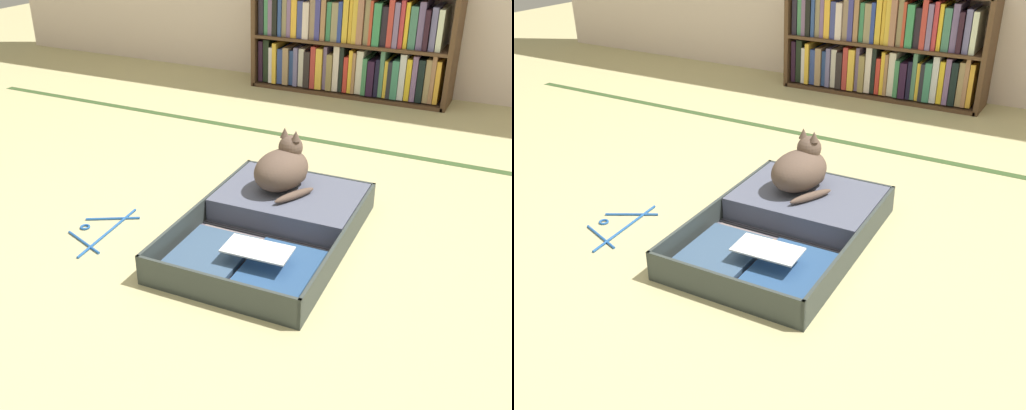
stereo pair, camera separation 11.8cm
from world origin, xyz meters
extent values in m
plane|color=tan|center=(0.00, 0.00, 0.00)|extent=(10.00, 10.00, 0.00)
cube|color=#354F26|center=(0.00, 1.32, 0.00)|extent=(4.80, 0.05, 0.00)
cube|color=#513723|center=(-0.89, 2.24, 0.34)|extent=(0.03, 0.28, 0.69)
cube|color=#513723|center=(0.41, 2.24, 0.34)|extent=(0.03, 0.28, 0.69)
cube|color=#513723|center=(-0.24, 2.24, 0.01)|extent=(1.30, 0.28, 0.02)
cube|color=#513723|center=(-0.24, 2.24, 0.34)|extent=(1.27, 0.28, 0.02)
cube|color=#28162A|center=(-0.85, 2.24, 0.17)|extent=(0.03, 0.24, 0.28)
cube|color=black|center=(-0.81, 2.25, 0.18)|extent=(0.04, 0.24, 0.29)
cube|color=silver|center=(-0.77, 2.24, 0.15)|extent=(0.03, 0.24, 0.24)
cube|color=gold|center=(-0.74, 2.23, 0.17)|extent=(0.03, 0.24, 0.27)
cube|color=#324796|center=(-0.70, 2.24, 0.15)|extent=(0.04, 0.24, 0.23)
cube|color=#9D7E5A|center=(-0.66, 2.23, 0.16)|extent=(0.04, 0.24, 0.25)
cube|color=navy|center=(-0.62, 2.25, 0.15)|extent=(0.03, 0.24, 0.23)
cube|color=slate|center=(-0.59, 2.23, 0.16)|extent=(0.03, 0.24, 0.26)
cube|color=silver|center=(-0.55, 2.25, 0.16)|extent=(0.04, 0.24, 0.25)
cube|color=#282222|center=(-0.50, 2.23, 0.15)|extent=(0.04, 0.24, 0.24)
cube|color=#AD3531|center=(-0.46, 2.23, 0.17)|extent=(0.03, 0.24, 0.28)
cube|color=gold|center=(-0.42, 2.23, 0.17)|extent=(0.04, 0.24, 0.27)
cube|color=slate|center=(-0.38, 2.25, 0.17)|extent=(0.02, 0.24, 0.28)
cube|color=olive|center=(-0.35, 2.23, 0.15)|extent=(0.04, 0.24, 0.24)
cube|color=silver|center=(-0.30, 2.24, 0.18)|extent=(0.04, 0.24, 0.29)
cube|color=black|center=(-0.27, 2.24, 0.18)|extent=(0.03, 0.24, 0.29)
cube|color=red|center=(-0.24, 2.24, 0.15)|extent=(0.03, 0.24, 0.23)
cube|color=yellow|center=(-0.21, 2.24, 0.17)|extent=(0.02, 0.24, 0.28)
cube|color=#9D714B|center=(-0.18, 2.23, 0.17)|extent=(0.02, 0.24, 0.26)
cube|color=silver|center=(-0.15, 2.25, 0.17)|extent=(0.04, 0.24, 0.28)
cube|color=#3B7D51|center=(-0.11, 2.23, 0.15)|extent=(0.03, 0.24, 0.24)
cube|color=#281530|center=(-0.07, 2.23, 0.15)|extent=(0.04, 0.24, 0.22)
cube|color=black|center=(-0.03, 2.23, 0.15)|extent=(0.03, 0.24, 0.24)
cube|color=#497C61|center=(0.00, 2.24, 0.18)|extent=(0.03, 0.24, 0.29)
cube|color=gold|center=(0.03, 2.24, 0.15)|extent=(0.02, 0.24, 0.23)
cube|color=#21222C|center=(0.05, 2.23, 0.15)|extent=(0.03, 0.24, 0.23)
cube|color=#397F63|center=(0.09, 2.23, 0.16)|extent=(0.04, 0.24, 0.24)
cube|color=silver|center=(0.13, 2.24, 0.18)|extent=(0.04, 0.24, 0.29)
cube|color=yellow|center=(0.17, 2.24, 0.16)|extent=(0.03, 0.24, 0.26)
cube|color=slate|center=(0.21, 2.24, 0.18)|extent=(0.03, 0.24, 0.28)
cube|color=black|center=(0.25, 2.24, 0.17)|extent=(0.04, 0.24, 0.26)
cube|color=#9F865C|center=(0.29, 2.25, 0.17)|extent=(0.03, 0.24, 0.27)
cube|color=#9F714F|center=(0.32, 2.24, 0.18)|extent=(0.03, 0.24, 0.29)
cube|color=gold|center=(0.35, 2.25, 0.17)|extent=(0.03, 0.24, 0.26)
cube|color=#26222F|center=(-0.85, 2.24, 0.47)|extent=(0.03, 0.24, 0.23)
cube|color=#418458|center=(-0.81, 2.25, 0.49)|extent=(0.03, 0.24, 0.27)
cube|color=slate|center=(-0.78, 2.24, 0.49)|extent=(0.03, 0.24, 0.28)
cube|color=black|center=(-0.74, 2.23, 0.48)|extent=(0.03, 0.24, 0.26)
cube|color=#2C488A|center=(-0.71, 2.24, 0.48)|extent=(0.02, 0.24, 0.25)
cube|color=#91825C|center=(-0.68, 2.25, 0.48)|extent=(0.03, 0.24, 0.25)
cube|color=slate|center=(-0.65, 2.24, 0.49)|extent=(0.03, 0.24, 0.27)
cube|color=gold|center=(-0.61, 2.24, 0.49)|extent=(0.04, 0.24, 0.27)
cube|color=#3B4388|center=(-0.57, 2.24, 0.47)|extent=(0.04, 0.24, 0.23)
cube|color=beige|center=(-0.52, 2.23, 0.47)|extent=(0.04, 0.24, 0.23)
cube|color=#92795F|center=(-0.48, 2.24, 0.49)|extent=(0.03, 0.24, 0.28)
cube|color=#3C3C8A|center=(-0.45, 2.24, 0.49)|extent=(0.03, 0.24, 0.26)
cube|color=#A2754E|center=(-0.41, 2.24, 0.49)|extent=(0.03, 0.24, 0.27)
cube|color=#388056|center=(-0.37, 2.25, 0.47)|extent=(0.03, 0.24, 0.24)
cube|color=#8D815E|center=(-0.33, 2.24, 0.47)|extent=(0.04, 0.24, 0.24)
cube|color=#2A3C8F|center=(-0.29, 2.24, 0.48)|extent=(0.03, 0.24, 0.25)
cube|color=gold|center=(-0.26, 2.24, 0.49)|extent=(0.03, 0.24, 0.28)
cube|color=gold|center=(-0.23, 2.24, 0.49)|extent=(0.02, 0.24, 0.28)
cube|color=gold|center=(-0.20, 2.24, 0.49)|extent=(0.03, 0.24, 0.28)
cube|color=#A16E55|center=(-0.16, 2.23, 0.49)|extent=(0.04, 0.24, 0.28)
cube|color=#908459|center=(-0.12, 2.24, 0.49)|extent=(0.03, 0.24, 0.28)
cube|color=#B6402A|center=(-0.09, 2.23, 0.49)|extent=(0.02, 0.24, 0.27)
cube|color=#378755|center=(-0.06, 2.23, 0.48)|extent=(0.04, 0.24, 0.26)
cube|color=#27202A|center=(-0.01, 2.25, 0.47)|extent=(0.04, 0.24, 0.24)
cube|color=#B8372F|center=(0.03, 2.23, 0.50)|extent=(0.03, 0.24, 0.29)
cube|color=slate|center=(0.06, 2.23, 0.49)|extent=(0.03, 0.24, 0.27)
cube|color=#BC343B|center=(0.09, 2.24, 0.50)|extent=(0.03, 0.24, 0.28)
cube|color=yellow|center=(0.12, 2.25, 0.49)|extent=(0.02, 0.24, 0.27)
cube|color=#3E7560|center=(0.16, 2.25, 0.48)|extent=(0.04, 0.24, 0.25)
cube|color=slate|center=(0.21, 2.25, 0.49)|extent=(0.04, 0.24, 0.28)
cube|color=black|center=(0.24, 2.23, 0.47)|extent=(0.03, 0.24, 0.24)
cube|color=slate|center=(0.28, 2.25, 0.48)|extent=(0.03, 0.24, 0.25)
cube|color=silver|center=(0.32, 2.24, 0.48)|extent=(0.03, 0.24, 0.24)
cube|color=#363E3B|center=(0.10, 0.02, 0.01)|extent=(0.60, 0.46, 0.01)
cube|color=#363E3B|center=(0.10, -0.19, 0.06)|extent=(0.59, 0.03, 0.11)
cube|color=#363E3B|center=(-0.20, 0.01, 0.06)|extent=(0.02, 0.45, 0.11)
cube|color=#363E3B|center=(0.39, 0.03, 0.06)|extent=(0.02, 0.45, 0.11)
cube|color=#544F5E|center=(0.10, 0.02, 0.02)|extent=(0.58, 0.44, 0.01)
cube|color=#363E3B|center=(0.08, 0.47, 0.01)|extent=(0.60, 0.46, 0.01)
cube|color=#363E3B|center=(0.08, 0.68, 0.06)|extent=(0.59, 0.03, 0.11)
cube|color=#363E3B|center=(-0.21, 0.46, 0.06)|extent=(0.02, 0.45, 0.11)
cube|color=#363E3B|center=(0.37, 0.48, 0.06)|extent=(0.02, 0.45, 0.11)
cube|color=#544F5E|center=(0.08, 0.47, 0.02)|extent=(0.58, 0.44, 0.01)
cylinder|color=black|center=(0.09, 0.24, 0.02)|extent=(0.57, 0.03, 0.02)
cube|color=slate|center=(-0.04, 0.02, 0.03)|extent=(0.25, 0.37, 0.02)
cube|color=#395371|center=(-0.04, 0.01, 0.04)|extent=(0.26, 0.33, 0.02)
cube|color=silver|center=(0.24, 0.03, 0.03)|extent=(0.26, 0.36, 0.02)
cube|color=#2A4C7B|center=(0.23, 0.03, 0.04)|extent=(0.26, 0.34, 0.01)
cube|color=white|center=(0.15, 0.02, 0.10)|extent=(0.24, 0.14, 0.01)
cube|color=#52576A|center=(0.08, 0.47, 0.06)|extent=(0.57, 0.43, 0.10)
cylinder|color=black|center=(-0.08, 0.67, 0.06)|extent=(0.02, 0.02, 0.10)
cylinder|color=black|center=(0.24, 0.68, 0.06)|extent=(0.02, 0.02, 0.10)
cube|color=white|center=(0.17, -0.18, 0.03)|extent=(0.04, 0.00, 0.02)
cube|color=white|center=(-0.03, -0.19, 0.06)|extent=(0.04, 0.00, 0.03)
cube|color=red|center=(0.30, -0.18, 0.09)|extent=(0.04, 0.00, 0.02)
cube|color=yellow|center=(-0.05, -0.19, 0.03)|extent=(0.03, 0.00, 0.02)
ellipsoid|color=brown|center=(0.04, 0.48, 0.20)|extent=(0.25, 0.30, 0.16)
ellipsoid|color=brown|center=(0.05, 0.55, 0.16)|extent=(0.15, 0.12, 0.09)
sphere|color=brown|center=(0.05, 0.54, 0.28)|extent=(0.10, 0.10, 0.10)
cone|color=brown|center=(0.07, 0.53, 0.34)|extent=(0.04, 0.04, 0.04)
cone|color=brown|center=(0.02, 0.54, 0.34)|extent=(0.04, 0.04, 0.04)
sphere|color=gold|center=(0.08, 0.57, 0.28)|extent=(0.02, 0.02, 0.02)
sphere|color=gold|center=(0.04, 0.58, 0.28)|extent=(0.02, 0.02, 0.02)
ellipsoid|color=brown|center=(0.12, 0.41, 0.13)|extent=(0.12, 0.19, 0.03)
cylinder|color=#2155A0|center=(-0.51, 0.03, 0.01)|extent=(0.04, 0.40, 0.01)
cylinder|color=#2155A0|center=(-0.54, -0.08, 0.01)|extent=(0.21, 0.08, 0.01)
cylinder|color=#2155A0|center=(-0.56, 0.12, 0.01)|extent=(0.20, 0.12, 0.01)
torus|color=#2155A0|center=(-0.62, 0.02, 0.01)|extent=(0.04, 0.04, 0.01)
camera|label=1|loc=(0.90, -1.52, 1.18)|focal=41.32mm
camera|label=2|loc=(1.00, -1.47, 1.18)|focal=41.32mm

